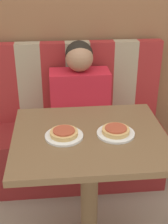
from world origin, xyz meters
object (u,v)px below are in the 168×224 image
(pizza_left, at_px, (64,133))
(pizza_right, at_px, (116,130))
(person, at_px, (80,90))
(plate_left, at_px, (64,136))
(plate_right, at_px, (116,133))

(pizza_left, xyz_separation_m, pizza_right, (0.27, 0.00, 0.00))
(person, height_order, pizza_right, person)
(plate_left, bearing_deg, pizza_left, 0.00)
(person, relative_size, pizza_right, 4.52)
(plate_left, xyz_separation_m, pizza_left, (0.00, 0.00, 0.02))
(plate_right, relative_size, pizza_right, 1.37)
(plate_right, xyz_separation_m, pizza_right, (0.00, 0.00, 0.02))
(person, distance_m, plate_right, 0.65)
(pizza_left, bearing_deg, person, 78.13)
(person, relative_size, plate_right, 3.30)
(person, distance_m, pizza_right, 0.65)
(person, bearing_deg, plate_left, -101.87)
(person, height_order, plate_right, person)
(person, distance_m, plate_left, 0.65)
(pizza_left, distance_m, pizza_right, 0.27)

